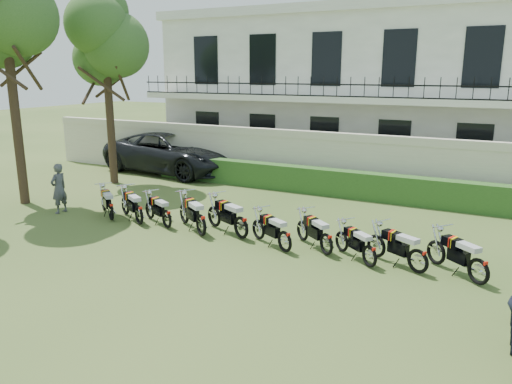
{
  "coord_description": "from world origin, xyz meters",
  "views": [
    {
      "loc": [
        5.87,
        -10.51,
        4.62
      ],
      "look_at": [
        -0.78,
        2.24,
        1.12
      ],
      "focal_mm": 35.0,
      "sensor_mm": 36.0,
      "label": 1
    }
  ],
  "objects_px": {
    "suv": "(173,153)",
    "motorcycle_2": "(167,215)",
    "motorcycle_6": "(327,239)",
    "motorcycle_3": "(201,220)",
    "motorcycle_7": "(370,251)",
    "motorcycle_8": "(418,255)",
    "motorcycle_5": "(285,236)",
    "motorcycle_1": "(139,210)",
    "inspector": "(59,188)",
    "tree_west_near": "(105,38)",
    "motorcycle_0": "(111,207)",
    "tree_west_mid": "(4,7)",
    "motorcycle_4": "(241,222)",
    "motorcycle_9": "(479,265)"
  },
  "relations": [
    {
      "from": "suv",
      "to": "motorcycle_2",
      "type": "bearing_deg",
      "value": -138.92
    },
    {
      "from": "motorcycle_6",
      "to": "motorcycle_3",
      "type": "bearing_deg",
      "value": 131.88
    },
    {
      "from": "motorcycle_6",
      "to": "suv",
      "type": "distance_m",
      "value": 12.22
    },
    {
      "from": "motorcycle_7",
      "to": "motorcycle_8",
      "type": "distance_m",
      "value": 1.11
    },
    {
      "from": "suv",
      "to": "motorcycle_5",
      "type": "bearing_deg",
      "value": -123.35
    },
    {
      "from": "motorcycle_1",
      "to": "motorcycle_2",
      "type": "bearing_deg",
      "value": -53.86
    },
    {
      "from": "motorcycle_1",
      "to": "suv",
      "type": "height_order",
      "value": "suv"
    },
    {
      "from": "motorcycle_1",
      "to": "inspector",
      "type": "height_order",
      "value": "inspector"
    },
    {
      "from": "tree_west_near",
      "to": "suv",
      "type": "xyz_separation_m",
      "value": [
        0.82,
        3.0,
        -4.95
      ]
    },
    {
      "from": "motorcycle_2",
      "to": "motorcycle_8",
      "type": "height_order",
      "value": "motorcycle_8"
    },
    {
      "from": "motorcycle_0",
      "to": "motorcycle_2",
      "type": "xyz_separation_m",
      "value": [
        2.06,
        0.16,
        -0.01
      ]
    },
    {
      "from": "motorcycle_3",
      "to": "motorcycle_8",
      "type": "relative_size",
      "value": 1.02
    },
    {
      "from": "motorcycle_3",
      "to": "inspector",
      "type": "bearing_deg",
      "value": 125.23
    },
    {
      "from": "tree_west_near",
      "to": "motorcycle_6",
      "type": "bearing_deg",
      "value": -20.13
    },
    {
      "from": "tree_west_mid",
      "to": "motorcycle_2",
      "type": "relative_size",
      "value": 5.43
    },
    {
      "from": "motorcycle_0",
      "to": "inspector",
      "type": "distance_m",
      "value": 2.21
    },
    {
      "from": "motorcycle_8",
      "to": "suv",
      "type": "height_order",
      "value": "suv"
    },
    {
      "from": "motorcycle_4",
      "to": "motorcycle_9",
      "type": "xyz_separation_m",
      "value": [
        6.14,
        -0.28,
        -0.03
      ]
    },
    {
      "from": "motorcycle_0",
      "to": "motorcycle_2",
      "type": "bearing_deg",
      "value": -49.73
    },
    {
      "from": "motorcycle_5",
      "to": "inspector",
      "type": "bearing_deg",
      "value": 119.12
    },
    {
      "from": "motorcycle_6",
      "to": "motorcycle_8",
      "type": "height_order",
      "value": "motorcycle_8"
    },
    {
      "from": "motorcycle_5",
      "to": "motorcycle_8",
      "type": "relative_size",
      "value": 0.96
    },
    {
      "from": "motorcycle_2",
      "to": "motorcycle_4",
      "type": "height_order",
      "value": "motorcycle_4"
    },
    {
      "from": "motorcycle_2",
      "to": "motorcycle_7",
      "type": "bearing_deg",
      "value": -65.26
    },
    {
      "from": "motorcycle_5",
      "to": "motorcycle_6",
      "type": "height_order",
      "value": "motorcycle_6"
    },
    {
      "from": "motorcycle_0",
      "to": "inspector",
      "type": "bearing_deg",
      "value": 127.65
    },
    {
      "from": "motorcycle_5",
      "to": "motorcycle_1",
      "type": "bearing_deg",
      "value": 117.69
    },
    {
      "from": "motorcycle_7",
      "to": "inspector",
      "type": "bearing_deg",
      "value": 127.92
    },
    {
      "from": "motorcycle_5",
      "to": "motorcycle_9",
      "type": "distance_m",
      "value": 4.62
    },
    {
      "from": "tree_west_mid",
      "to": "motorcycle_0",
      "type": "xyz_separation_m",
      "value": [
        4.28,
        -0.22,
        -6.21
      ]
    },
    {
      "from": "motorcycle_1",
      "to": "inspector",
      "type": "distance_m",
      "value": 3.29
    },
    {
      "from": "motorcycle_1",
      "to": "suv",
      "type": "bearing_deg",
      "value": 59.51
    },
    {
      "from": "tree_west_near",
      "to": "motorcycle_4",
      "type": "xyz_separation_m",
      "value": [
        8.3,
        -3.89,
        -5.38
      ]
    },
    {
      "from": "motorcycle_1",
      "to": "motorcycle_4",
      "type": "distance_m",
      "value": 3.44
    },
    {
      "from": "motorcycle_4",
      "to": "motorcycle_7",
      "type": "xyz_separation_m",
      "value": [
        3.74,
        -0.38,
        -0.08
      ]
    },
    {
      "from": "motorcycle_5",
      "to": "motorcycle_4",
      "type": "bearing_deg",
      "value": 104.28
    },
    {
      "from": "motorcycle_3",
      "to": "suv",
      "type": "xyz_separation_m",
      "value": [
        -6.35,
        7.21,
        0.43
      ]
    },
    {
      "from": "motorcycle_9",
      "to": "suv",
      "type": "distance_m",
      "value": 15.39
    },
    {
      "from": "motorcycle_7",
      "to": "motorcycle_9",
      "type": "bearing_deg",
      "value": -49.8
    },
    {
      "from": "tree_west_near",
      "to": "motorcycle_3",
      "type": "distance_m",
      "value": 9.9
    },
    {
      "from": "tree_west_mid",
      "to": "motorcycle_5",
      "type": "xyz_separation_m",
      "value": [
        10.32,
        -0.29,
        -6.22
      ]
    },
    {
      "from": "motorcycle_5",
      "to": "motorcycle_3",
      "type": "bearing_deg",
      "value": 117.31
    },
    {
      "from": "motorcycle_9",
      "to": "inspector",
      "type": "height_order",
      "value": "inspector"
    },
    {
      "from": "inspector",
      "to": "motorcycle_0",
      "type": "bearing_deg",
      "value": 90.77
    },
    {
      "from": "motorcycle_9",
      "to": "suv",
      "type": "bearing_deg",
      "value": 101.31
    },
    {
      "from": "motorcycle_5",
      "to": "suv",
      "type": "xyz_separation_m",
      "value": [
        -9.0,
        7.29,
        0.48
      ]
    },
    {
      "from": "tree_west_near",
      "to": "motorcycle_0",
      "type": "relative_size",
      "value": 5.2
    },
    {
      "from": "motorcycle_8",
      "to": "inspector",
      "type": "height_order",
      "value": "inspector"
    },
    {
      "from": "tree_west_near",
      "to": "motorcycle_1",
      "type": "bearing_deg",
      "value": -40.55
    },
    {
      "from": "motorcycle_2",
      "to": "suv",
      "type": "relative_size",
      "value": 0.24
    }
  ]
}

